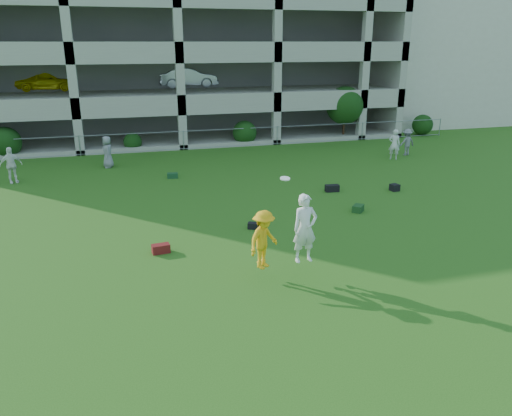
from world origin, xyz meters
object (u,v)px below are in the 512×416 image
object	(u,v)px
bystander_f	(407,142)
parking_garage	(163,46)
stucco_building	(433,57)
crate_d	(395,187)
bystander_e	(394,144)
bystander_c	(108,152)
frisbee_contest	(279,235)
bystander_b	(11,165)

from	to	relation	value
bystander_f	parking_garage	bearing A→B (deg)	-55.22
stucco_building	crate_d	xyz separation A→B (m)	(-15.20, -20.32, -4.85)
bystander_e	crate_d	world-z (taller)	bystander_e
bystander_f	bystander_e	bearing A→B (deg)	23.97
bystander_c	bystander_f	distance (m)	16.80
stucco_building	bystander_f	size ratio (longest dim) A/B	10.51
frisbee_contest	parking_garage	world-z (taller)	parking_garage
bystander_b	parking_garage	world-z (taller)	parking_garage
bystander_b	frisbee_contest	distance (m)	15.61
bystander_c	frisbee_contest	size ratio (longest dim) A/B	0.65
frisbee_contest	bystander_e	bearing A→B (deg)	48.65
bystander_c	bystander_f	world-z (taller)	bystander_c
bystander_e	frisbee_contest	bearing A→B (deg)	76.28
bystander_e	parking_garage	bearing A→B (deg)	-25.01
stucco_building	bystander_b	size ratio (longest dim) A/B	9.39
frisbee_contest	parking_garage	xyz separation A→B (m)	(-0.13, 26.82, 4.73)
bystander_e	parking_garage	world-z (taller)	parking_garage
bystander_c	bystander_e	distance (m)	15.63
bystander_c	crate_d	world-z (taller)	bystander_c
crate_d	frisbee_contest	size ratio (longest dim) A/B	0.14
bystander_f	parking_garage	size ratio (longest dim) A/B	0.05
bystander_e	parking_garage	distance (m)	18.88
bystander_e	bystander_f	xyz separation A→B (m)	(1.28, 0.78, -0.09)
parking_garage	bystander_b	bearing A→B (deg)	-122.03
frisbee_contest	parking_garage	size ratio (longest dim) A/B	0.09
parking_garage	stucco_building	bearing A→B (deg)	0.75
bystander_b	bystander_e	bearing A→B (deg)	-24.26
crate_d	bystander_c	bearing A→B (deg)	146.89
stucco_building	crate_d	world-z (taller)	stucco_building
stucco_building	bystander_b	bearing A→B (deg)	-155.79
bystander_c	bystander_e	bearing A→B (deg)	75.61
bystander_b	frisbee_contest	world-z (taller)	frisbee_contest
stucco_building	frisbee_contest	xyz separation A→B (m)	(-22.89, -27.12, -3.71)
bystander_e	crate_d	size ratio (longest dim) A/B	4.85
bystander_c	stucco_building	bearing A→B (deg)	108.65
bystander_f	crate_d	world-z (taller)	bystander_f
frisbee_contest	bystander_f	bearing A→B (deg)	47.21
bystander_b	stucco_building	bearing A→B (deg)	1.27
bystander_b	crate_d	distance (m)	17.64
bystander_b	parking_garage	size ratio (longest dim) A/B	0.06
bystander_b	bystander_c	world-z (taller)	bystander_b
parking_garage	crate_d	bearing A→B (deg)	-68.69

